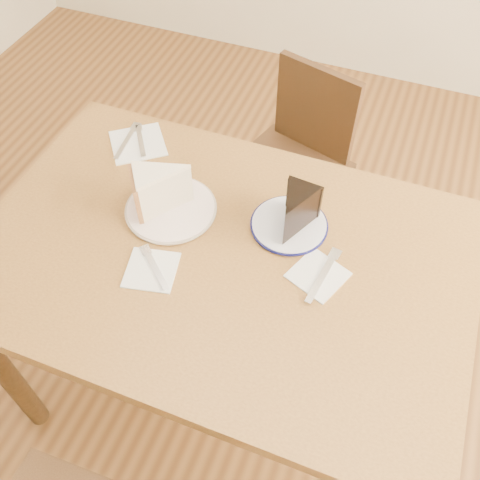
# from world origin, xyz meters

# --- Properties ---
(ground) EXTENTS (4.00, 4.00, 0.00)m
(ground) POSITION_xyz_m (0.00, 0.00, 0.00)
(ground) COLOR #4C2D14
(ground) RESTS_ON ground
(table) EXTENTS (1.20, 0.80, 0.75)m
(table) POSITION_xyz_m (0.00, 0.00, 0.65)
(table) COLOR brown
(table) RESTS_ON ground
(chair_far) EXTENTS (0.47, 0.47, 0.76)m
(chair_far) POSITION_xyz_m (-0.01, 0.71, 0.42)
(chair_far) COLOR black
(chair_far) RESTS_ON ground
(plate_cream) EXTENTS (0.22, 0.22, 0.01)m
(plate_cream) POSITION_xyz_m (-0.17, 0.08, 0.76)
(plate_cream) COLOR white
(plate_cream) RESTS_ON table
(plate_navy) EXTENTS (0.19, 0.19, 0.01)m
(plate_navy) POSITION_xyz_m (0.13, 0.14, 0.76)
(plate_navy) COLOR white
(plate_navy) RESTS_ON table
(carrot_cake) EXTENTS (0.17, 0.16, 0.11)m
(carrot_cake) POSITION_xyz_m (-0.18, 0.09, 0.82)
(carrot_cake) COLOR beige
(carrot_cake) RESTS_ON plate_cream
(chocolate_cake) EXTENTS (0.10, 0.13, 0.10)m
(chocolate_cake) POSITION_xyz_m (0.14, 0.13, 0.81)
(chocolate_cake) COLOR black
(chocolate_cake) RESTS_ON plate_navy
(napkin_cream) EXTENTS (0.14, 0.14, 0.00)m
(napkin_cream) POSITION_xyz_m (-0.13, -0.11, 0.75)
(napkin_cream) COLOR white
(napkin_cream) RESTS_ON table
(napkin_navy) EXTENTS (0.15, 0.15, 0.00)m
(napkin_navy) POSITION_xyz_m (0.24, 0.02, 0.75)
(napkin_navy) COLOR white
(napkin_navy) RESTS_ON table
(napkin_spare) EXTENTS (0.21, 0.21, 0.00)m
(napkin_spare) POSITION_xyz_m (-0.37, 0.28, 0.75)
(napkin_spare) COLOR white
(napkin_spare) RESTS_ON table
(fork_cream) EXTENTS (0.11, 0.10, 0.00)m
(fork_cream) POSITION_xyz_m (-0.13, -0.10, 0.76)
(fork_cream) COLOR silver
(fork_cream) RESTS_ON napkin_cream
(knife_navy) EXTENTS (0.04, 0.17, 0.00)m
(knife_navy) POSITION_xyz_m (0.25, 0.02, 0.76)
(knife_navy) COLOR silver
(knife_navy) RESTS_ON napkin_navy
(fork_spare) EXTENTS (0.09, 0.12, 0.00)m
(fork_spare) POSITION_xyz_m (-0.37, 0.29, 0.76)
(fork_spare) COLOR silver
(fork_spare) RESTS_ON napkin_spare
(knife_spare) EXTENTS (0.03, 0.16, 0.00)m
(knife_spare) POSITION_xyz_m (-0.40, 0.27, 0.76)
(knife_spare) COLOR silver
(knife_spare) RESTS_ON napkin_spare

